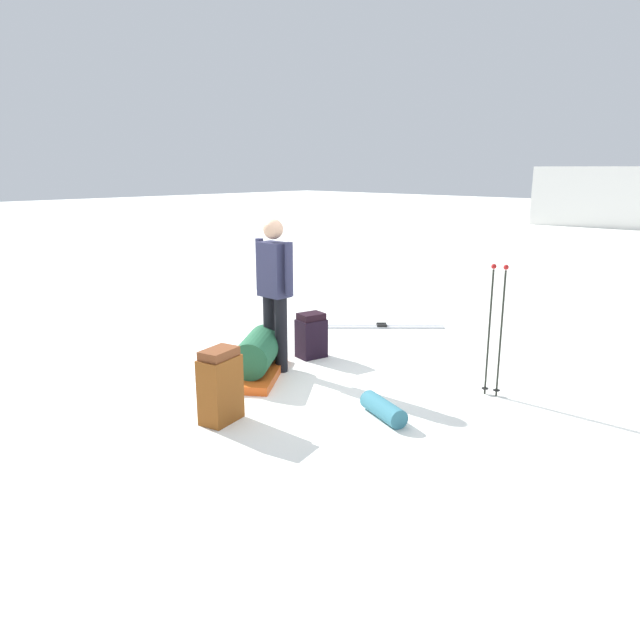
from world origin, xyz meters
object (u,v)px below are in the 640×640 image
ski_pair_near (382,326)px  ski_poles_planted_near (496,324)px  backpack_bright (220,386)px  gear_sled (258,357)px  backpack_large_dark (311,336)px  sleeping_mat_rolled (383,409)px  skier_standing (274,287)px

ski_pair_near → ski_poles_planted_near: size_ratio=1.06×
ski_pair_near → backpack_bright: backpack_bright is taller
ski_pair_near → gear_sled: size_ratio=1.18×
backpack_bright → ski_poles_planted_near: size_ratio=0.51×
backpack_large_dark → sleeping_mat_rolled: (1.76, -0.86, -0.18)m
gear_sled → backpack_large_dark: bearing=94.5°
backpack_bright → sleeping_mat_rolled: backpack_bright is taller
skier_standing → backpack_bright: bearing=-61.5°
backpack_large_dark → gear_sled: (0.07, -0.91, -0.04)m
backpack_bright → gear_sled: bearing=123.5°
skier_standing → backpack_large_dark: (-0.02, 0.60, -0.69)m
gear_sled → sleeping_mat_rolled: gear_sled is taller
skier_standing → gear_sled: bearing=-81.2°
backpack_large_dark → sleeping_mat_rolled: 1.97m
backpack_large_dark → gear_sled: bearing=-85.5°
ski_poles_planted_near → gear_sled: size_ratio=1.11×
backpack_bright → ski_poles_planted_near: ski_poles_planted_near is taller
skier_standing → ski_pair_near: (-0.27, 2.30, -0.94)m
skier_standing → backpack_bright: size_ratio=2.49×
skier_standing → backpack_large_dark: size_ratio=3.11×
backpack_bright → sleeping_mat_rolled: (1.03, 1.06, -0.24)m
backpack_bright → gear_sled: backpack_bright is taller
ski_poles_planted_near → backpack_bright: bearing=-122.6°
backpack_large_dark → backpack_bright: backpack_bright is taller
gear_sled → ski_poles_planted_near: bearing=30.8°
ski_poles_planted_near → ski_pair_near: bearing=151.1°
skier_standing → ski_poles_planted_near: bearing=23.9°
gear_sled → sleeping_mat_rolled: size_ratio=2.18×
ski_poles_planted_near → backpack_large_dark: bearing=-170.8°
backpack_large_dark → ski_poles_planted_near: (2.19, 0.36, 0.47)m
backpack_large_dark → ski_poles_planted_near: size_ratio=0.41×
skier_standing → backpack_bright: 1.62m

